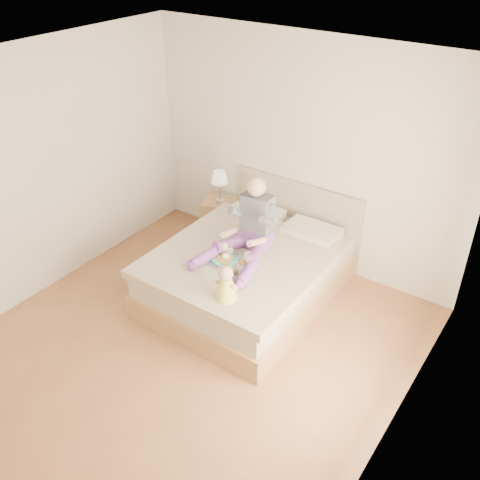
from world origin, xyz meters
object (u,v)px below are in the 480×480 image
Objects in this scene: bed at (251,270)px; baby at (226,285)px; tray at (231,262)px; adult at (249,230)px; nightstand at (222,219)px.

baby is (0.29, -0.85, 0.44)m from bed.
adult is at bearing 98.21° from tray.
baby is (1.29, -1.65, 0.49)m from nightstand.
bed is 0.50m from tray.
adult reaches higher than baby.
adult reaches higher than tray.
nightstand is 1.15× the size of tray.
bed is 1.28m from nightstand.
nightstand is at bearing 137.19° from adult.
bed is at bearing 97.02° from tray.
adult is 0.40m from tray.
adult reaches higher than bed.
baby is (0.28, -0.48, 0.11)m from tray.
nightstand is 0.55× the size of adult.
tray is (0.02, -0.34, -0.21)m from adult.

